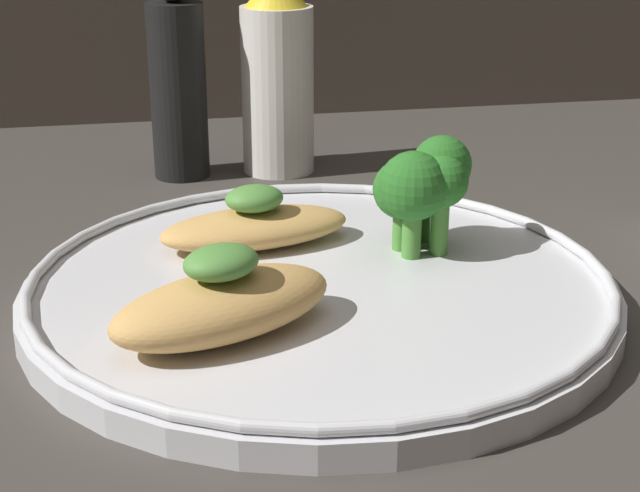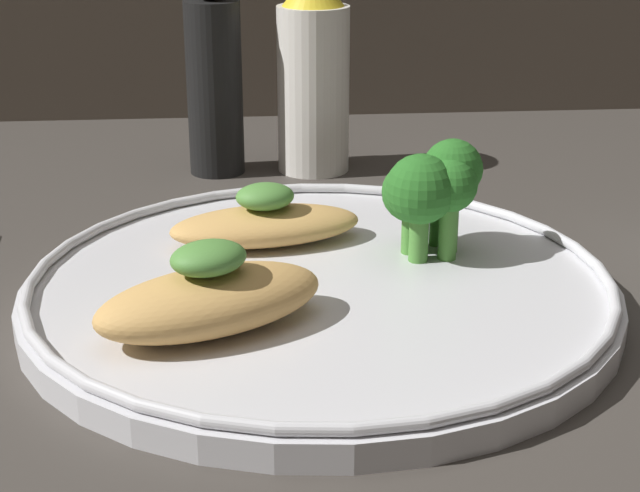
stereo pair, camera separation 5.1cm
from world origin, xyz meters
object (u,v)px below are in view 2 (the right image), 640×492
(pepper_grinder, at_px, (214,80))
(plate, at_px, (320,288))
(broccoli_bunch, at_px, (431,189))
(sauce_bottle, at_px, (313,76))

(pepper_grinder, bearing_deg, plate, -76.98)
(pepper_grinder, bearing_deg, broccoli_bunch, -60.48)
(plate, distance_m, sauce_bottle, 0.26)
(sauce_bottle, bearing_deg, plate, -93.66)
(broccoli_bunch, bearing_deg, plate, -152.31)
(broccoli_bunch, distance_m, pepper_grinder, 0.25)
(sauce_bottle, bearing_deg, pepper_grinder, 180.00)
(plate, height_order, broccoli_bunch, broccoli_bunch)
(plate, xyz_separation_m, pepper_grinder, (-0.06, 0.25, 0.06))
(plate, relative_size, pepper_grinder, 2.02)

